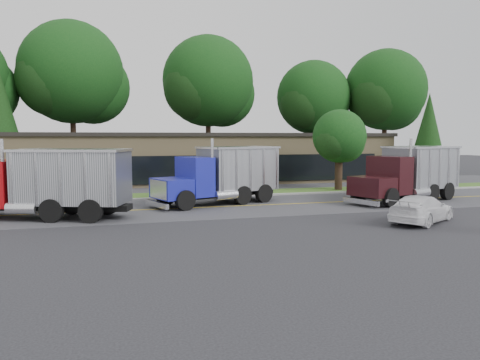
% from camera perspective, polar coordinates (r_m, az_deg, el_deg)
% --- Properties ---
extents(ground, '(140.00, 140.00, 0.00)m').
position_cam_1_polar(ground, '(18.18, 5.52, -7.32)').
color(ground, '#35353A').
rests_on(ground, ground).
extents(road, '(60.00, 8.00, 0.02)m').
position_cam_1_polar(road, '(26.64, -1.44, -3.27)').
color(road, '#4C4C50').
rests_on(road, ground).
extents(center_line, '(60.00, 0.12, 0.01)m').
position_cam_1_polar(center_line, '(26.64, -1.44, -3.27)').
color(center_line, gold).
rests_on(center_line, ground).
extents(curb, '(60.00, 0.30, 0.12)m').
position_cam_1_polar(curb, '(30.69, -3.34, -2.14)').
color(curb, '#9E9E99').
rests_on(curb, ground).
extents(grass_verge, '(60.00, 3.40, 0.03)m').
position_cam_1_polar(grass_verge, '(32.44, -4.01, -1.75)').
color(grass_verge, '#31581E').
rests_on(grass_verge, ground).
extents(far_parking, '(60.00, 7.00, 0.02)m').
position_cam_1_polar(far_parking, '(37.32, -5.54, -0.84)').
color(far_parking, '#4C4C50').
rests_on(far_parking, ground).
extents(strip_mall, '(32.00, 12.00, 4.00)m').
position_cam_1_polar(strip_mall, '(43.42, -4.33, 2.67)').
color(strip_mall, tan).
rests_on(strip_mall, ground).
extents(tree_far_b, '(10.92, 10.27, 15.57)m').
position_cam_1_polar(tree_far_b, '(51.16, -19.65, 11.68)').
color(tree_far_b, '#382619').
rests_on(tree_far_b, ground).
extents(tree_far_c, '(10.45, 9.84, 14.91)m').
position_cam_1_polar(tree_far_c, '(52.07, -3.78, 11.39)').
color(tree_far_c, '#382619').
rests_on(tree_far_c, ground).
extents(tree_far_d, '(8.83, 8.31, 12.60)m').
position_cam_1_polar(tree_far_d, '(54.68, 9.02, 9.49)').
color(tree_far_d, '#382619').
rests_on(tree_far_d, ground).
extents(tree_far_e, '(9.74, 9.17, 13.90)m').
position_cam_1_polar(tree_far_e, '(56.83, 17.37, 9.99)').
color(tree_far_e, '#382619').
rests_on(tree_far_e, ground).
extents(evergreen_right, '(3.40, 3.40, 7.72)m').
position_cam_1_polar(evergreen_right, '(43.48, 21.98, 5.26)').
color(evergreen_right, '#382619').
rests_on(evergreen_right, ground).
extents(tree_verge, '(4.20, 3.96, 6.00)m').
position_cam_1_polar(tree_verge, '(35.63, 12.06, 4.92)').
color(tree_verge, '#382619').
rests_on(tree_verge, ground).
extents(dump_truck_red, '(9.14, 5.21, 3.36)m').
position_cam_1_polar(dump_truck_red, '(24.44, -22.36, -0.17)').
color(dump_truck_red, black).
rests_on(dump_truck_red, ground).
extents(dump_truck_blue, '(7.97, 4.95, 3.36)m').
position_cam_1_polar(dump_truck_blue, '(27.75, -2.04, 0.82)').
color(dump_truck_blue, black).
rests_on(dump_truck_blue, ground).
extents(dump_truck_maroon, '(8.26, 5.01, 3.36)m').
position_cam_1_polar(dump_truck_maroon, '(30.72, 20.03, 0.94)').
color(dump_truck_maroon, black).
rests_on(dump_truck_maroon, ground).
extents(rally_car, '(4.63, 3.83, 1.26)m').
position_cam_1_polar(rally_car, '(23.27, 21.23, -3.30)').
color(rally_car, white).
rests_on(rally_car, ground).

